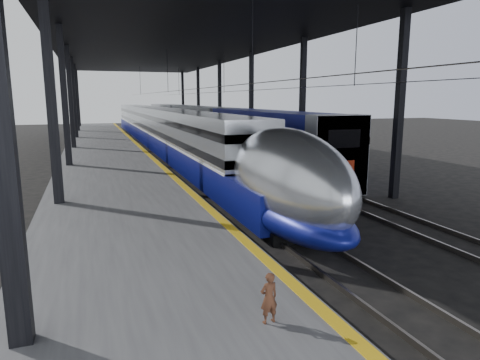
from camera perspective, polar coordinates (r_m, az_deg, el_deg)
name	(u,v)px	position (r m, az deg, el deg)	size (l,w,h in m)	color
ground	(249,254)	(13.83, 1.21, -9.82)	(160.00, 160.00, 0.00)	black
platform	(107,160)	(32.42, -17.35, 2.52)	(6.00, 80.00, 1.00)	#4C4C4F
yellow_strip	(146,152)	(32.57, -12.47, 3.69)	(0.30, 80.00, 0.01)	gold
rails	(213,161)	(33.71, -3.60, 2.57)	(6.52, 80.00, 0.16)	slate
canopy	(177,40)	(33.04, -8.36, 18.03)	(18.00, 75.00, 9.47)	black
tgv_train	(162,131)	(41.80, -10.38, 6.47)	(2.79, 65.20, 4.01)	silver
second_train	(202,125)	(46.60, -5.04, 7.28)	(2.98, 56.05, 4.10)	navy
child	(269,298)	(7.70, 3.87, -15.41)	(0.34, 0.22, 0.92)	#4B2919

